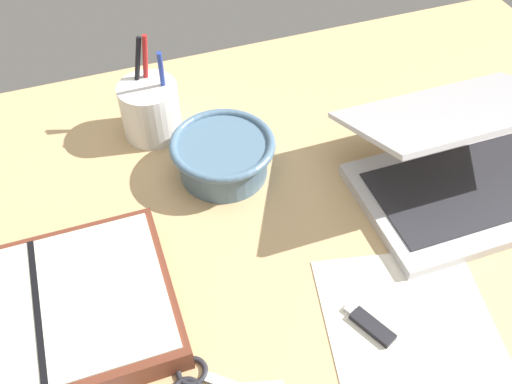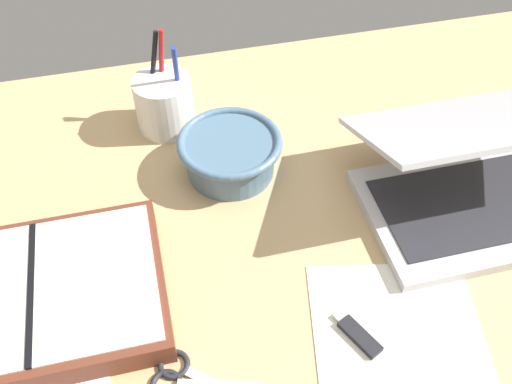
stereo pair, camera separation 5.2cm
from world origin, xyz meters
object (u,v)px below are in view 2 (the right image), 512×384
at_px(laptop, 472,179).
at_px(planner, 35,298).
at_px(bowl, 230,153).
at_px(scissors, 183,378).

distance_m(laptop, planner, 0.62).
bearing_deg(bowl, scissors, -111.40).
height_order(bowl, planner, bowl).
bearing_deg(planner, laptop, 3.72).
bearing_deg(laptop, bowl, 155.67).
relative_size(bowl, planner, 0.49).
distance_m(laptop, scissors, 0.49).
relative_size(laptop, bowl, 1.96).
bearing_deg(scissors, bowl, 96.52).
distance_m(laptop, bowl, 0.36).
bearing_deg(planner, bowl, 32.62).
height_order(laptop, scissors, laptop).
bearing_deg(laptop, planner, -176.64).
bearing_deg(scissors, laptop, 49.23).
height_order(bowl, scissors, bowl).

